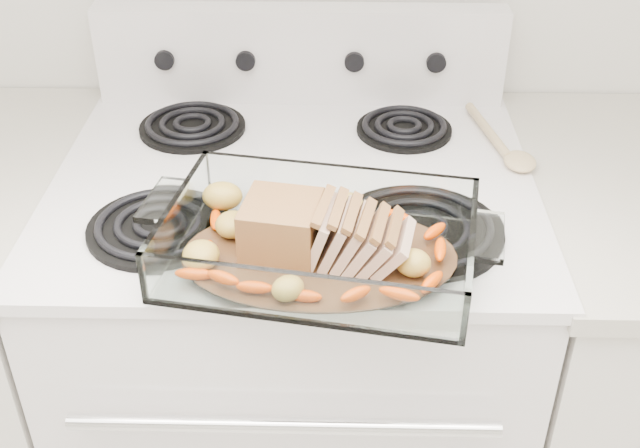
{
  "coord_description": "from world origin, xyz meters",
  "views": [
    {
      "loc": [
        0.07,
        0.53,
        1.6
      ],
      "look_at": [
        0.05,
        1.43,
        0.99
      ],
      "focal_mm": 45.0,
      "sensor_mm": 36.0,
      "label": 1
    }
  ],
  "objects_px": {
    "baking_dish": "(320,249)",
    "pork_roast": "(309,233)",
    "electric_range": "(298,376)",
    "counter_right": "(640,387)"
  },
  "relations": [
    {
      "from": "electric_range",
      "to": "pork_roast",
      "type": "height_order",
      "value": "electric_range"
    },
    {
      "from": "pork_roast",
      "to": "baking_dish",
      "type": "bearing_deg",
      "value": -24.67
    },
    {
      "from": "electric_range",
      "to": "counter_right",
      "type": "distance_m",
      "value": 0.67
    },
    {
      "from": "baking_dish",
      "to": "pork_roast",
      "type": "height_order",
      "value": "pork_roast"
    },
    {
      "from": "baking_dish",
      "to": "pork_roast",
      "type": "bearing_deg",
      "value": -170.1
    },
    {
      "from": "counter_right",
      "to": "baking_dish",
      "type": "distance_m",
      "value": 0.83
    },
    {
      "from": "electric_range",
      "to": "baking_dish",
      "type": "bearing_deg",
      "value": -78.77
    },
    {
      "from": "counter_right",
      "to": "pork_roast",
      "type": "xyz_separation_m",
      "value": [
        -0.63,
        -0.24,
        0.52
      ]
    },
    {
      "from": "electric_range",
      "to": "pork_roast",
      "type": "distance_m",
      "value": 0.56
    },
    {
      "from": "pork_roast",
      "to": "counter_right",
      "type": "bearing_deg",
      "value": -3.66
    }
  ]
}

